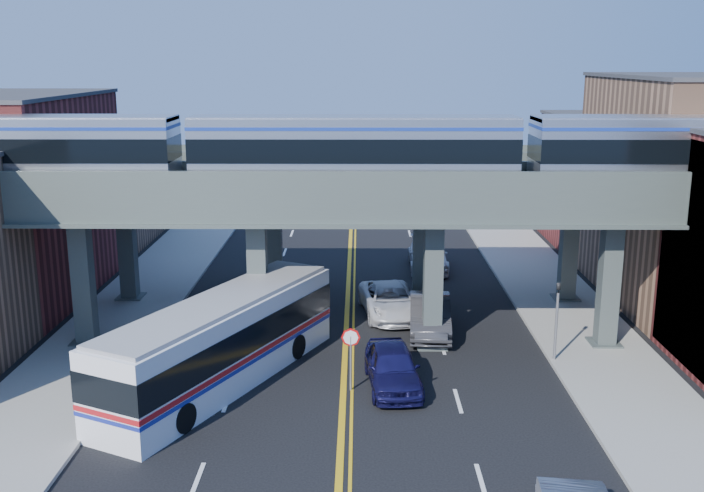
{
  "coord_description": "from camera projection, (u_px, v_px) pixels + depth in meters",
  "views": [
    {
      "loc": [
        0.61,
        -26.34,
        13.03
      ],
      "look_at": [
        0.31,
        8.13,
        4.75
      ],
      "focal_mm": 40.0,
      "sensor_mm": 36.0,
      "label": 1
    }
  ],
  "objects": [
    {
      "name": "car_lane_c",
      "position": [
        390.0,
        300.0,
        40.58
      ],
      "size": [
        3.41,
        6.1,
        1.61
      ],
      "primitive_type": "imported",
      "rotation": [
        0.0,
        0.0,
        0.13
      ],
      "color": "silver",
      "rests_on": "ground"
    },
    {
      "name": "car_lane_d",
      "position": [
        428.0,
        255.0,
        49.64
      ],
      "size": [
        2.51,
        5.91,
        1.7
      ],
      "primitive_type": "imported",
      "rotation": [
        0.0,
        0.0,
        -0.02
      ],
      "color": "silver",
      "rests_on": "ground"
    },
    {
      "name": "car_lane_b",
      "position": [
        430.0,
        315.0,
        37.91
      ],
      "size": [
        2.24,
        5.6,
        1.81
      ],
      "primitive_type": "imported",
      "rotation": [
        0.0,
        0.0,
        -0.06
      ],
      "color": "#323234",
      "rests_on": "ground"
    },
    {
      "name": "building_east_b",
      "position": [
        687.0,
        191.0,
        42.65
      ],
      "size": [
        8.0,
        14.0,
        12.0
      ],
      "primitive_type": "cube",
      "color": "#90654A",
      "rests_on": "ground"
    },
    {
      "name": "building_east_c",
      "position": [
        610.0,
        181.0,
        55.64
      ],
      "size": [
        8.0,
        10.0,
        9.0
      ],
      "primitive_type": "cube",
      "color": "maroon",
      "rests_on": "ground"
    },
    {
      "name": "elevated_viaduct_near",
      "position": [
        345.0,
        209.0,
        34.92
      ],
      "size": [
        52.0,
        3.6,
        7.4
      ],
      "color": "#434E4C",
      "rests_on": "ground"
    },
    {
      "name": "elevated_viaduct_far",
      "position": [
        347.0,
        185.0,
        41.73
      ],
      "size": [
        52.0,
        3.6,
        7.4
      ],
      "color": "#434E4C",
      "rests_on": "ground"
    },
    {
      "name": "traffic_signal",
      "position": [
        557.0,
        313.0,
        33.87
      ],
      "size": [
        0.15,
        0.18,
        4.1
      ],
      "color": "slate",
      "rests_on": "ground"
    },
    {
      "name": "transit_train",
      "position": [
        354.0,
        149.0,
        34.3
      ],
      "size": [
        44.12,
        2.76,
        3.22
      ],
      "color": "black",
      "rests_on": "elevated_viaduct_near"
    },
    {
      "name": "stop_sign",
      "position": [
        351.0,
        349.0,
        31.16
      ],
      "size": [
        0.76,
        0.09,
        2.63
      ],
      "color": "slate",
      "rests_on": "ground"
    },
    {
      "name": "building_west_c",
      "position": [
        92.0,
        188.0,
        56.08
      ],
      "size": [
        8.0,
        10.0,
        8.0
      ],
      "primitive_type": "cube",
      "color": "#90654A",
      "rests_on": "ground"
    },
    {
      "name": "car_lane_a",
      "position": [
        393.0,
        367.0,
        31.7
      ],
      "size": [
        2.46,
        5.2,
        1.72
      ],
      "primitive_type": "imported",
      "rotation": [
        0.0,
        0.0,
        0.09
      ],
      "color": "#121140",
      "rests_on": "ground"
    },
    {
      "name": "sidewalk_east",
      "position": [
        581.0,
        330.0,
        38.26
      ],
      "size": [
        5.0,
        70.0,
        0.16
      ],
      "primitive_type": "cube",
      "color": "gray",
      "rests_on": "ground"
    },
    {
      "name": "sidewalk_west",
      "position": [
        112.0,
        329.0,
        38.46
      ],
      "size": [
        5.0,
        70.0,
        0.16
      ],
      "primitive_type": "cube",
      "color": "gray",
      "rests_on": "ground"
    },
    {
      "name": "ground",
      "position": [
        342.0,
        424.0,
        28.66
      ],
      "size": [
        120.0,
        120.0,
        0.0
      ],
      "primitive_type": "plane",
      "color": "black",
      "rests_on": "ground"
    },
    {
      "name": "transit_bus",
      "position": [
        222.0,
        343.0,
        31.87
      ],
      "size": [
        8.44,
        13.2,
        3.42
      ],
      "rotation": [
        0.0,
        0.0,
        1.12
      ],
      "color": "white",
      "rests_on": "ground"
    },
    {
      "name": "building_west_b",
      "position": [
        12.0,
        199.0,
        43.09
      ],
      "size": [
        8.0,
        14.0,
        11.0
      ],
      "primitive_type": "cube",
      "color": "maroon",
      "rests_on": "ground"
    }
  ]
}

